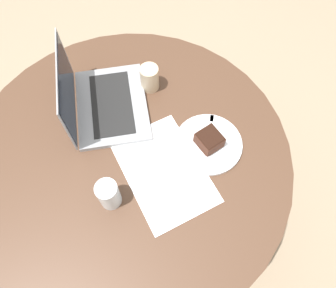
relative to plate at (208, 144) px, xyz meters
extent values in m
plane|color=gray|center=(0.18, 0.21, -0.75)|extent=(12.00, 12.00, 0.00)
cylinder|color=#4C3323|center=(0.18, 0.21, -0.74)|extent=(0.42, 0.42, 0.02)
cylinder|color=#4C3323|center=(0.18, 0.21, -0.38)|extent=(0.12, 0.12, 0.70)
cylinder|color=#4C3323|center=(0.18, 0.21, -0.02)|extent=(1.10, 1.10, 0.03)
cube|color=white|center=(0.05, 0.17, 0.00)|extent=(0.42, 0.36, 0.00)
cylinder|color=silver|center=(0.00, 0.00, 0.00)|extent=(0.23, 0.23, 0.01)
cube|color=#472619|center=(0.00, 0.00, 0.03)|extent=(0.09, 0.09, 0.05)
cube|color=black|center=(0.00, 0.00, 0.06)|extent=(0.09, 0.09, 0.00)
cube|color=silver|center=(0.01, -0.02, 0.01)|extent=(0.10, 0.15, 0.00)
cube|color=silver|center=(0.05, -0.08, 0.01)|extent=(0.04, 0.04, 0.00)
cylinder|color=#C6AD89|center=(0.31, -0.05, 0.04)|extent=(0.07, 0.07, 0.10)
cylinder|color=silver|center=(0.11, 0.35, 0.05)|extent=(0.07, 0.07, 0.11)
cube|color=gray|center=(0.36, 0.11, 0.00)|extent=(0.41, 0.40, 0.02)
cube|color=black|center=(0.36, 0.11, 0.01)|extent=(0.30, 0.28, 0.00)
cube|color=gray|center=(0.44, 0.21, 0.12)|extent=(0.26, 0.21, 0.22)
cube|color=black|center=(0.44, 0.20, 0.12)|extent=(0.24, 0.20, 0.20)
camera|label=1|loc=(-0.23, 0.47, 0.99)|focal=35.00mm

